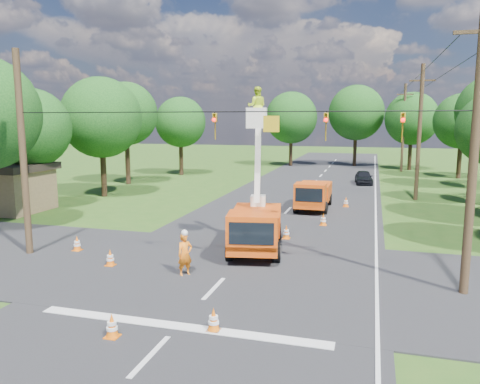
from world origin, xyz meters
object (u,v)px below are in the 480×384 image
(traffic_cone_4, at_px, (110,258))
(pole_right_near, at_px, (475,147))
(second_truck, at_px, (313,194))
(traffic_cone_1, at_px, (214,320))
(shed, at_px, (5,187))
(tree_left_f, at_px, (180,122))
(traffic_cone_7, at_px, (346,202))
(tree_left_e, at_px, (126,114))
(tree_far_b, at_px, (356,113))
(tree_far_c, at_px, (412,119))
(bucket_truck, at_px, (256,217))
(ground_worker, at_px, (185,255))
(tree_far_a, at_px, (291,118))
(pole_right_far, at_px, (403,127))
(traffic_cone_2, at_px, (286,232))
(distant_car, at_px, (364,177))
(traffic_cone_0, at_px, (112,326))
(pole_left, at_px, (23,154))
(tree_right_e, at_px, (462,121))
(tree_left_d, at_px, (101,118))
(tree_left_c, at_px, (31,128))
(pole_right_mid, at_px, (419,132))
(traffic_cone_5, at_px, (77,244))
(traffic_cone_3, at_px, (323,220))

(traffic_cone_4, xyz_separation_m, pole_right_near, (13.50, 0.63, 4.75))
(second_truck, xyz_separation_m, traffic_cone_1, (-0.44, -19.17, -0.68))
(shed, xyz_separation_m, tree_left_f, (3.20, 22.00, 4.07))
(traffic_cone_7, bearing_deg, shed, -160.90)
(traffic_cone_1, xyz_separation_m, tree_left_e, (-17.88, 27.17, 6.13))
(tree_far_b, distance_m, tree_far_c, 7.20)
(tree_left_f, bearing_deg, bucket_truck, -60.68)
(ground_worker, bearing_deg, tree_far_a, 45.88)
(pole_right_far, xyz_separation_m, tree_left_e, (-25.30, -18.00, 1.38))
(second_truck, height_order, tree_far_c, tree_far_c)
(second_truck, height_order, traffic_cone_2, second_truck)
(traffic_cone_4, distance_m, tree_left_f, 32.59)
(distant_car, xyz_separation_m, tree_left_f, (-19.32, 2.11, 5.05))
(traffic_cone_0, bearing_deg, traffic_cone_7, 76.81)
(pole_left, height_order, tree_left_f, pole_left)
(pole_right_far, distance_m, tree_right_e, 7.32)
(traffic_cone_2, distance_m, tree_left_e, 25.02)
(tree_left_d, xyz_separation_m, tree_left_e, (-1.80, 7.00, 0.37))
(second_truck, distance_m, tree_left_c, 19.22)
(pole_left, xyz_separation_m, tree_left_f, (-5.30, 30.00, 1.19))
(tree_far_c, bearing_deg, pole_right_mid, -92.60)
(pole_left, height_order, shed, pole_left)
(traffic_cone_7, relative_size, tree_left_f, 0.08)
(traffic_cone_4, xyz_separation_m, shed, (-13.00, 8.63, 1.26))
(traffic_cone_5, bearing_deg, tree_left_c, 137.60)
(pole_right_mid, bearing_deg, traffic_cone_4, -123.21)
(traffic_cone_3, bearing_deg, traffic_cone_5, -141.24)
(traffic_cone_0, xyz_separation_m, tree_left_f, (-13.30, 36.31, 5.33))
(shed, height_order, tree_left_e, tree_left_e)
(traffic_cone_7, height_order, tree_left_e, tree_left_e)
(tree_left_e, bearing_deg, traffic_cone_4, -62.46)
(traffic_cone_7, bearing_deg, traffic_cone_0, -103.19)
(traffic_cone_0, bearing_deg, traffic_cone_3, 74.92)
(pole_right_near, distance_m, tree_left_d, 27.90)
(bucket_truck, relative_size, tree_left_c, 0.93)
(traffic_cone_0, height_order, tree_left_c, tree_left_c)
(traffic_cone_5, bearing_deg, pole_right_near, -3.35)
(pole_left, height_order, tree_right_e, pole_left)
(traffic_cone_0, relative_size, tree_left_f, 0.08)
(traffic_cone_1, height_order, traffic_cone_5, same)
(ground_worker, distance_m, tree_left_f, 33.92)
(shed, bearing_deg, traffic_cone_7, 19.10)
(traffic_cone_7, relative_size, pole_right_mid, 0.07)
(distant_car, distance_m, pole_right_mid, 9.90)
(traffic_cone_1, relative_size, tree_far_c, 0.08)
(distant_car, height_order, pole_right_far, pole_right_far)
(traffic_cone_7, height_order, tree_left_c, tree_left_c)
(traffic_cone_2, xyz_separation_m, pole_right_mid, (7.29, 14.26, 4.75))
(pole_right_far, xyz_separation_m, tree_left_f, (-23.30, -10.00, 0.58))
(pole_left, relative_size, tree_far_b, 0.87)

